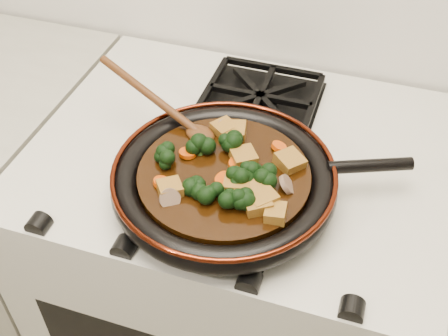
% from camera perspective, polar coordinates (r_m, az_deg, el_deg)
% --- Properties ---
extents(stove, '(0.76, 0.60, 0.90)m').
position_cam_1_polar(stove, '(1.38, 1.21, -12.14)').
color(stove, beige).
rests_on(stove, ground).
extents(burner_grate_front, '(0.23, 0.23, 0.03)m').
position_cam_1_polar(burner_grate_front, '(0.93, -0.93, -2.88)').
color(burner_grate_front, black).
rests_on(burner_grate_front, stove).
extents(burner_grate_back, '(0.23, 0.23, 0.03)m').
position_cam_1_polar(burner_grate_back, '(1.13, 3.68, 6.95)').
color(burner_grate_back, black).
rests_on(burner_grate_back, stove).
extents(skillet, '(0.48, 0.37, 0.05)m').
position_cam_1_polar(skillet, '(0.92, 0.12, -1.17)').
color(skillet, black).
rests_on(skillet, burner_grate_front).
extents(braising_sauce, '(0.28, 0.28, 0.02)m').
position_cam_1_polar(braising_sauce, '(0.91, 0.00, -0.95)').
color(braising_sauce, black).
rests_on(braising_sauce, skillet).
extents(tofu_cube_0, '(0.05, 0.05, 0.02)m').
position_cam_1_polar(tofu_cube_0, '(0.87, -5.52, -2.10)').
color(tofu_cube_0, olive).
rests_on(tofu_cube_0, braising_sauce).
extents(tofu_cube_1, '(0.06, 0.06, 0.02)m').
position_cam_1_polar(tofu_cube_1, '(0.92, 1.99, 1.06)').
color(tofu_cube_1, olive).
rests_on(tofu_cube_1, braising_sauce).
extents(tofu_cube_2, '(0.06, 0.06, 0.03)m').
position_cam_1_polar(tofu_cube_2, '(0.86, 3.82, -3.09)').
color(tofu_cube_2, olive).
rests_on(tofu_cube_2, braising_sauce).
extents(tofu_cube_3, '(0.04, 0.04, 0.02)m').
position_cam_1_polar(tofu_cube_3, '(0.84, 5.25, -4.60)').
color(tofu_cube_3, olive).
rests_on(tofu_cube_3, braising_sauce).
extents(tofu_cube_4, '(0.04, 0.05, 0.03)m').
position_cam_1_polar(tofu_cube_4, '(0.97, 1.13, 3.75)').
color(tofu_cube_4, olive).
rests_on(tofu_cube_4, braising_sauce).
extents(tofu_cube_5, '(0.06, 0.06, 0.03)m').
position_cam_1_polar(tofu_cube_5, '(0.92, 6.69, 0.65)').
color(tofu_cube_5, olive).
rests_on(tofu_cube_5, braising_sauce).
extents(tofu_cube_6, '(0.05, 0.05, 0.03)m').
position_cam_1_polar(tofu_cube_6, '(0.87, 2.40, -2.38)').
color(tofu_cube_6, olive).
rests_on(tofu_cube_6, braising_sauce).
extents(tofu_cube_7, '(0.05, 0.04, 0.03)m').
position_cam_1_polar(tofu_cube_7, '(0.87, 1.35, -1.84)').
color(tofu_cube_7, olive).
rests_on(tofu_cube_7, braising_sauce).
extents(tofu_cube_8, '(0.06, 0.06, 0.03)m').
position_cam_1_polar(tofu_cube_8, '(0.85, 3.41, -3.62)').
color(tofu_cube_8, olive).
rests_on(tofu_cube_8, braising_sauce).
extents(tofu_cube_9, '(0.05, 0.05, 0.02)m').
position_cam_1_polar(tofu_cube_9, '(0.98, 0.02, 4.02)').
color(tofu_cube_9, olive).
rests_on(tofu_cube_9, braising_sauce).
extents(broccoli_floret_0, '(0.07, 0.08, 0.07)m').
position_cam_1_polar(broccoli_floret_0, '(0.89, 3.85, -0.82)').
color(broccoli_floret_0, black).
rests_on(broccoli_floret_0, braising_sauce).
extents(broccoli_floret_1, '(0.08, 0.07, 0.06)m').
position_cam_1_polar(broccoli_floret_1, '(0.89, 2.28, -0.94)').
color(broccoli_floret_1, black).
rests_on(broccoli_floret_1, braising_sauce).
extents(broccoli_floret_2, '(0.07, 0.07, 0.07)m').
position_cam_1_polar(broccoli_floret_2, '(0.87, 1.62, -1.70)').
color(broccoli_floret_2, black).
rests_on(broccoli_floret_2, braising_sauce).
extents(broccoli_floret_3, '(0.08, 0.08, 0.07)m').
position_cam_1_polar(broccoli_floret_3, '(0.93, -2.42, 1.97)').
color(broccoli_floret_3, black).
rests_on(broccoli_floret_3, braising_sauce).
extents(broccoli_floret_4, '(0.07, 0.06, 0.07)m').
position_cam_1_polar(broccoli_floret_4, '(0.86, -1.71, -2.76)').
color(broccoli_floret_4, black).
rests_on(broccoli_floret_4, braising_sauce).
extents(broccoli_floret_5, '(0.07, 0.07, 0.07)m').
position_cam_1_polar(broccoli_floret_5, '(0.94, 1.01, 2.68)').
color(broccoli_floret_5, black).
rests_on(broccoli_floret_5, braising_sauce).
extents(broccoli_floret_6, '(0.06, 0.07, 0.07)m').
position_cam_1_polar(broccoli_floret_6, '(0.85, 1.42, -3.12)').
color(broccoli_floret_6, black).
rests_on(broccoli_floret_6, braising_sauce).
extents(broccoli_floret_7, '(0.09, 0.08, 0.07)m').
position_cam_1_polar(broccoli_floret_7, '(0.92, -6.33, 1.05)').
color(broccoli_floret_7, black).
rests_on(broccoli_floret_7, braising_sauce).
extents(broccoli_floret_8, '(0.09, 0.09, 0.06)m').
position_cam_1_polar(broccoli_floret_8, '(0.87, -3.00, -1.95)').
color(broccoli_floret_8, black).
rests_on(broccoli_floret_8, braising_sauce).
extents(broccoli_floret_9, '(0.09, 0.09, 0.07)m').
position_cam_1_polar(broccoli_floret_9, '(0.85, 1.51, -3.58)').
color(broccoli_floret_9, black).
rests_on(broccoli_floret_9, braising_sauce).
extents(carrot_coin_0, '(0.03, 0.03, 0.01)m').
position_cam_1_polar(carrot_coin_0, '(0.91, 1.37, 0.35)').
color(carrot_coin_0, '#C44005').
rests_on(carrot_coin_0, braising_sauce).
extents(carrot_coin_1, '(0.03, 0.03, 0.02)m').
position_cam_1_polar(carrot_coin_1, '(0.96, -2.59, 2.91)').
color(carrot_coin_1, '#C44005').
rests_on(carrot_coin_1, braising_sauce).
extents(carrot_coin_2, '(0.03, 0.03, 0.01)m').
position_cam_1_polar(carrot_coin_2, '(0.94, -3.70, 1.52)').
color(carrot_coin_2, '#C44005').
rests_on(carrot_coin_2, braising_sauce).
extents(carrot_coin_3, '(0.03, 0.03, 0.02)m').
position_cam_1_polar(carrot_coin_3, '(0.89, -6.39, -1.46)').
color(carrot_coin_3, '#C44005').
rests_on(carrot_coin_3, braising_sauce).
extents(carrot_coin_4, '(0.03, 0.03, 0.02)m').
position_cam_1_polar(carrot_coin_4, '(0.95, 5.60, 2.17)').
color(carrot_coin_4, '#C44005').
rests_on(carrot_coin_4, braising_sauce).
extents(carrot_coin_5, '(0.03, 0.03, 0.02)m').
position_cam_1_polar(carrot_coin_5, '(0.89, -0.02, -1.15)').
color(carrot_coin_5, '#C44005').
rests_on(carrot_coin_5, braising_sauce).
extents(mushroom_slice_0, '(0.04, 0.04, 0.03)m').
position_cam_1_polar(mushroom_slice_0, '(0.86, -5.52, -3.12)').
color(mushroom_slice_0, brown).
rests_on(mushroom_slice_0, braising_sauce).
extents(mushroom_slice_1, '(0.04, 0.04, 0.02)m').
position_cam_1_polar(mushroom_slice_1, '(0.98, 0.06, 4.05)').
color(mushroom_slice_1, brown).
rests_on(mushroom_slice_1, braising_sauce).
extents(mushroom_slice_2, '(0.04, 0.04, 0.03)m').
position_cam_1_polar(mushroom_slice_2, '(0.88, 6.43, -1.68)').
color(mushroom_slice_2, brown).
rests_on(mushroom_slice_2, braising_sauce).
extents(wooden_spoon, '(0.15, 0.08, 0.24)m').
position_cam_1_polar(wooden_spoon, '(1.00, -5.39, 5.73)').
color(wooden_spoon, '#4A270F').
rests_on(wooden_spoon, braising_sauce).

